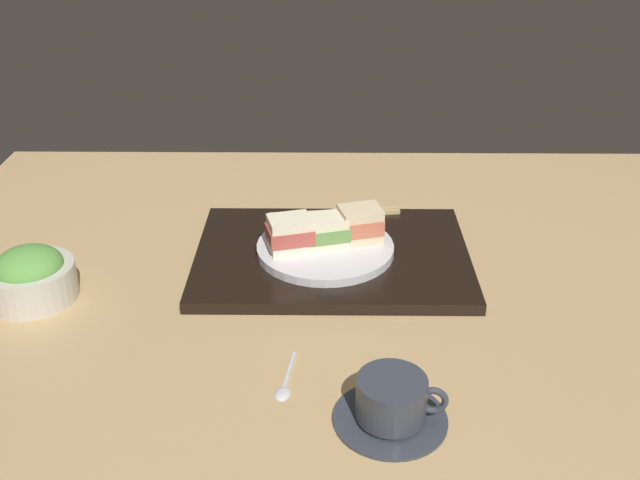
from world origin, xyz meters
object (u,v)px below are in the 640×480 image
(sandwich_near, at_px, (360,224))
(sandwich_middle, at_px, (325,231))
(sandwich_plate, at_px, (325,248))
(coffee_cup, at_px, (392,403))
(salad_bowl, at_px, (31,276))
(chopsticks_pair, at_px, (335,213))
(teaspoon, at_px, (284,385))
(sandwich_far, at_px, (290,234))

(sandwich_near, bearing_deg, sandwich_middle, 16.83)
(sandwich_plate, relative_size, coffee_cup, 1.62)
(sandwich_middle, relative_size, salad_bowl, 0.63)
(sandwich_plate, bearing_deg, chopsticks_pair, -96.92)
(sandwich_plate, xyz_separation_m, teaspoon, (0.05, 0.31, -0.02))
(teaspoon, bearing_deg, salad_bowl, -27.99)
(sandwich_middle, distance_m, coffee_cup, 0.38)
(chopsticks_pair, distance_m, coffee_cup, 0.51)
(salad_bowl, bearing_deg, coffee_cup, 152.79)
(sandwich_middle, bearing_deg, teaspoon, 81.00)
(sandwich_near, xyz_separation_m, chopsticks_pair, (0.04, -0.12, -0.04))
(coffee_cup, bearing_deg, sandwich_middle, -78.13)
(sandwich_middle, height_order, salad_bowl, same)
(sandwich_near, xyz_separation_m, sandwich_middle, (0.05, 0.02, -0.00))
(sandwich_far, bearing_deg, sandwich_plate, -163.17)
(coffee_cup, distance_m, teaspoon, 0.14)
(sandwich_near, height_order, sandwich_middle, sandwich_near)
(sandwich_plate, relative_size, salad_bowl, 1.70)
(salad_bowl, xyz_separation_m, chopsticks_pair, (-0.44, -0.24, -0.01))
(coffee_cup, bearing_deg, teaspoon, -24.80)
(sandwich_middle, height_order, teaspoon, sandwich_middle)
(sandwich_near, bearing_deg, chopsticks_pair, -71.77)
(sandwich_far, height_order, coffee_cup, sandwich_far)
(sandwich_near, relative_size, teaspoon, 0.79)
(sandwich_plate, height_order, chopsticks_pair, sandwich_plate)
(teaspoon, bearing_deg, sandwich_plate, -99.00)
(salad_bowl, height_order, teaspoon, salad_bowl)
(sandwich_near, bearing_deg, sandwich_plate, 16.83)
(salad_bowl, relative_size, teaspoon, 1.31)
(sandwich_near, distance_m, teaspoon, 0.35)
(sandwich_plate, relative_size, teaspoon, 2.24)
(chopsticks_pair, bearing_deg, teaspoon, 81.62)
(sandwich_far, xyz_separation_m, salad_bowl, (0.37, 0.09, -0.02))
(chopsticks_pair, bearing_deg, sandwich_far, 64.71)
(chopsticks_pair, xyz_separation_m, teaspoon, (0.07, 0.44, -0.02))
(sandwich_plate, bearing_deg, teaspoon, 81.00)
(salad_bowl, height_order, coffee_cup, salad_bowl)
(sandwich_near, relative_size, chopsticks_pair, 0.33)
(sandwich_near, xyz_separation_m, teaspoon, (0.10, 0.33, -0.06))
(sandwich_middle, xyz_separation_m, chopsticks_pair, (-0.02, -0.13, -0.03))
(sandwich_near, distance_m, chopsticks_pair, 0.13)
(chopsticks_pair, bearing_deg, sandwich_middle, 83.08)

